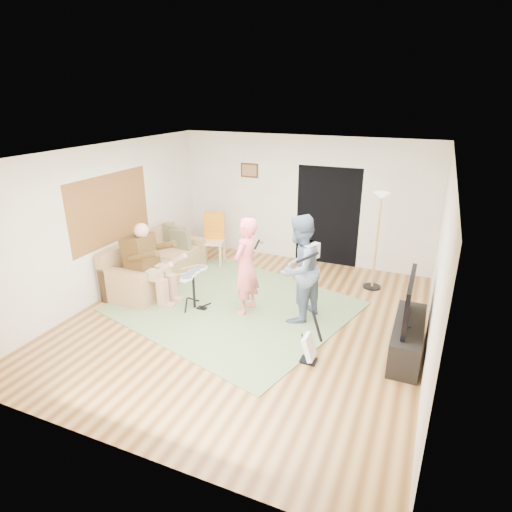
# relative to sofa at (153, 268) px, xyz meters

# --- Properties ---
(floor) EXTENTS (6.00, 6.00, 0.00)m
(floor) POSITION_rel_sofa_xyz_m (2.30, -0.68, -0.30)
(floor) COLOR brown
(floor) RESTS_ON ground
(walls) EXTENTS (5.50, 6.00, 2.70)m
(walls) POSITION_rel_sofa_xyz_m (2.30, -0.68, 1.05)
(walls) COLOR silver
(walls) RESTS_ON floor
(ceiling) EXTENTS (6.00, 6.00, 0.00)m
(ceiling) POSITION_rel_sofa_xyz_m (2.30, -0.68, 2.40)
(ceiling) COLOR white
(ceiling) RESTS_ON walls
(window_blinds) EXTENTS (0.00, 2.05, 2.05)m
(window_blinds) POSITION_rel_sofa_xyz_m (-0.44, -0.48, 1.25)
(window_blinds) COLOR #925D2D
(window_blinds) RESTS_ON walls
(doorway) EXTENTS (2.10, 0.00, 2.10)m
(doorway) POSITION_rel_sofa_xyz_m (2.85, 2.31, 0.75)
(doorway) COLOR black
(doorway) RESTS_ON walls
(picture_frame) EXTENTS (0.42, 0.03, 0.32)m
(picture_frame) POSITION_rel_sofa_xyz_m (1.05, 2.31, 1.60)
(picture_frame) COLOR #3F2314
(picture_frame) RESTS_ON walls
(area_rug) EXTENTS (4.38, 4.09, 0.02)m
(area_rug) POSITION_rel_sofa_xyz_m (1.91, -0.34, -0.29)
(area_rug) COLOR #64804E
(area_rug) RESTS_ON floor
(sofa) EXTENTS (0.92, 2.24, 0.91)m
(sofa) POSITION_rel_sofa_xyz_m (0.00, 0.00, 0.00)
(sofa) COLOR #A98254
(sofa) RESTS_ON floor
(drummer) EXTENTS (0.92, 0.52, 1.42)m
(drummer) POSITION_rel_sofa_xyz_m (0.44, -0.65, 0.25)
(drummer) COLOR #4C3415
(drummer) RESTS_ON sofa
(drum_kit) EXTENTS (0.39, 0.69, 0.71)m
(drum_kit) POSITION_rel_sofa_xyz_m (1.30, -0.65, 0.01)
(drum_kit) COLOR black
(drum_kit) RESTS_ON floor
(singer) EXTENTS (0.46, 0.64, 1.66)m
(singer) POSITION_rel_sofa_xyz_m (2.17, -0.40, 0.53)
(singer) COLOR #FC6D76
(singer) RESTS_ON floor
(microphone) EXTENTS (0.06, 0.06, 0.24)m
(microphone) POSITION_rel_sofa_xyz_m (2.37, -0.40, 0.94)
(microphone) COLOR black
(microphone) RESTS_ON singer
(guitarist) EXTENTS (0.88, 1.01, 1.77)m
(guitarist) POSITION_rel_sofa_xyz_m (3.05, -0.30, 0.59)
(guitarist) COLOR slate
(guitarist) RESTS_ON floor
(guitar_held) EXTENTS (0.32, 0.60, 0.26)m
(guitar_held) POSITION_rel_sofa_xyz_m (3.25, -0.30, 0.90)
(guitar_held) COLOR silver
(guitar_held) RESTS_ON guitarist
(guitar_spare) EXTENTS (0.30, 0.26, 0.82)m
(guitar_spare) POSITION_rel_sofa_xyz_m (3.58, -1.40, -0.07)
(guitar_spare) COLOR black
(guitar_spare) RESTS_ON floor
(torchiere_lamp) EXTENTS (0.33, 0.33, 1.85)m
(torchiere_lamp) POSITION_rel_sofa_xyz_m (4.01, 1.40, 0.97)
(torchiere_lamp) COLOR black
(torchiere_lamp) RESTS_ON floor
(dining_chair) EXTENTS (0.58, 0.61, 1.10)m
(dining_chair) POSITION_rel_sofa_xyz_m (0.61, 1.36, 0.09)
(dining_chair) COLOR beige
(dining_chair) RESTS_ON floor
(tv_cabinet) EXTENTS (0.40, 1.40, 0.50)m
(tv_cabinet) POSITION_rel_sofa_xyz_m (4.80, -0.68, -0.05)
(tv_cabinet) COLOR black
(tv_cabinet) RESTS_ON floor
(television) EXTENTS (0.06, 1.11, 0.67)m
(television) POSITION_rel_sofa_xyz_m (4.75, -0.68, 0.55)
(television) COLOR black
(television) RESTS_ON tv_cabinet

